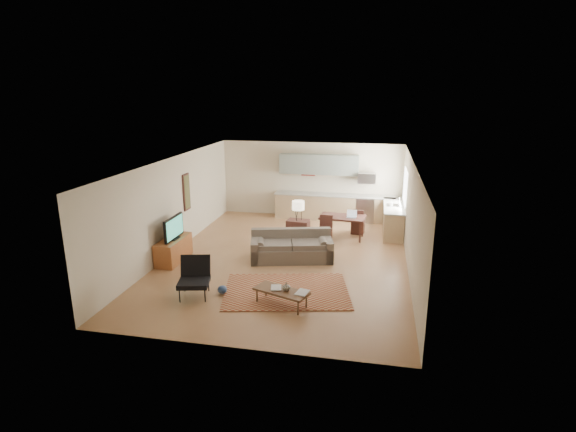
% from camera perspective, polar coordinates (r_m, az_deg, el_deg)
% --- Properties ---
extents(room, '(9.00, 9.00, 9.00)m').
position_cam_1_polar(room, '(12.00, -0.28, 0.54)').
color(room, '#92633F').
rests_on(room, ground).
extents(kitchen_counter_back, '(4.26, 0.64, 0.92)m').
position_cam_1_polar(kitchen_counter_back, '(16.10, 5.88, 1.15)').
color(kitchen_counter_back, tan).
rests_on(kitchen_counter_back, ground).
extents(kitchen_counter_right, '(0.64, 2.26, 0.92)m').
position_cam_1_polar(kitchen_counter_right, '(14.90, 13.21, -0.39)').
color(kitchen_counter_right, tan).
rests_on(kitchen_counter_right, ground).
extents(kitchen_range, '(0.62, 0.62, 0.90)m').
position_cam_1_polar(kitchen_range, '(16.04, 9.79, 0.91)').
color(kitchen_range, '#A5A8AD').
rests_on(kitchen_range, ground).
extents(kitchen_microwave, '(0.62, 0.40, 0.35)m').
position_cam_1_polar(kitchen_microwave, '(15.82, 9.98, 4.78)').
color(kitchen_microwave, '#A5A8AD').
rests_on(kitchen_microwave, room).
extents(upper_cabinets, '(2.80, 0.34, 0.70)m').
position_cam_1_polar(upper_cabinets, '(16.00, 3.93, 6.56)').
color(upper_cabinets, gray).
rests_on(upper_cabinets, room).
extents(window_right, '(0.02, 1.40, 1.05)m').
position_cam_1_polar(window_right, '(14.66, 14.65, 3.64)').
color(window_right, white).
rests_on(window_right, room).
extents(wall_art_left, '(0.06, 0.42, 1.10)m').
position_cam_1_polar(wall_art_left, '(13.76, -12.74, 2.99)').
color(wall_art_left, olive).
rests_on(wall_art_left, room).
extents(triptych, '(1.70, 0.04, 0.50)m').
position_cam_1_polar(triptych, '(16.23, 2.58, 6.00)').
color(triptych, beige).
rests_on(triptych, room).
extents(rug, '(3.19, 2.52, 0.02)m').
position_cam_1_polar(rug, '(10.52, -0.21, -9.50)').
color(rug, maroon).
rests_on(rug, floor).
extents(sofa, '(2.47, 1.52, 0.80)m').
position_cam_1_polar(sofa, '(12.23, 0.45, -3.83)').
color(sofa, brown).
rests_on(sofa, floor).
extents(coffee_table, '(1.29, 0.88, 0.36)m').
position_cam_1_polar(coffee_table, '(9.82, -0.85, -10.33)').
color(coffee_table, '#4F331F').
rests_on(coffee_table, floor).
extents(book_a, '(0.34, 0.39, 0.03)m').
position_cam_1_polar(book_a, '(9.83, -2.19, -9.10)').
color(book_a, maroon).
rests_on(book_a, coffee_table).
extents(book_b, '(0.38, 0.43, 0.03)m').
position_cam_1_polar(book_b, '(9.65, 1.14, -9.58)').
color(book_b, navy).
rests_on(book_b, coffee_table).
extents(vase, '(0.26, 0.26, 0.18)m').
position_cam_1_polar(vase, '(9.70, -0.22, -8.94)').
color(vase, black).
rests_on(vase, coffee_table).
extents(armchair, '(0.93, 0.93, 0.89)m').
position_cam_1_polar(armchair, '(10.32, -11.88, -7.76)').
color(armchair, black).
rests_on(armchair, floor).
extents(tv_credenza, '(0.52, 1.35, 0.63)m').
position_cam_1_polar(tv_credenza, '(12.59, -14.34, -4.17)').
color(tv_credenza, brown).
rests_on(tv_credenza, floor).
extents(tv, '(0.10, 1.04, 0.63)m').
position_cam_1_polar(tv, '(12.38, -14.31, -1.47)').
color(tv, black).
rests_on(tv, tv_credenza).
extents(console_table, '(0.68, 0.49, 0.75)m').
position_cam_1_polar(console_table, '(13.47, 1.28, -2.06)').
color(console_table, '#3B1E19').
rests_on(console_table, floor).
extents(table_lamp, '(0.39, 0.39, 0.60)m').
position_cam_1_polar(table_lamp, '(13.28, 1.30, 0.73)').
color(table_lamp, beige).
rests_on(table_lamp, console_table).
extents(dining_table, '(1.45, 0.91, 0.70)m').
position_cam_1_polar(dining_table, '(14.14, 6.89, -1.41)').
color(dining_table, '#3B1E19').
rests_on(dining_table, floor).
extents(dining_chair_near, '(0.40, 0.42, 0.83)m').
position_cam_1_polar(dining_chair_near, '(13.63, 4.75, -1.73)').
color(dining_chair_near, '#3B1E19').
rests_on(dining_chair_near, floor).
extents(dining_chair_far, '(0.44, 0.46, 0.82)m').
position_cam_1_polar(dining_chair_far, '(14.64, 8.90, -0.64)').
color(dining_chair_far, '#3B1E19').
rests_on(dining_chair_far, floor).
extents(laptop, '(0.31, 0.24, 0.22)m').
position_cam_1_polar(laptop, '(13.91, 8.06, 0.24)').
color(laptop, '#A5A8AD').
rests_on(laptop, dining_table).
extents(soap_bottle, '(0.11, 0.11, 0.19)m').
position_cam_1_polar(soap_bottle, '(14.60, 12.97, 1.55)').
color(soap_bottle, beige).
rests_on(soap_bottle, kitchen_counter_right).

